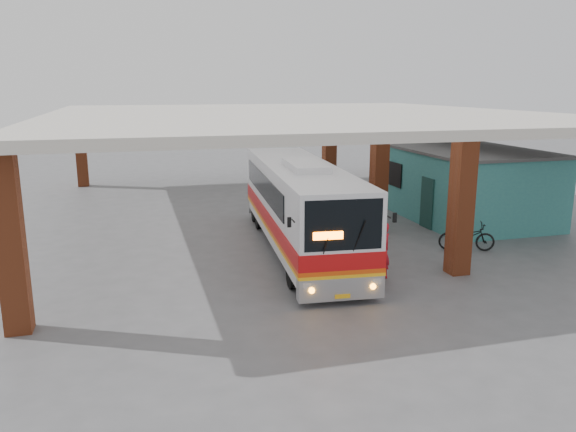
# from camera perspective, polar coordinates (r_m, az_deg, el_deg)

# --- Properties ---
(ground) EXTENTS (90.00, 90.00, 0.00)m
(ground) POSITION_cam_1_polar(r_m,az_deg,el_deg) (19.85, 4.71, -3.85)
(ground) COLOR #515154
(ground) RESTS_ON ground
(brick_columns) EXTENTS (20.10, 21.60, 4.35)m
(brick_columns) POSITION_cam_1_polar(r_m,az_deg,el_deg) (24.45, 3.90, 4.60)
(brick_columns) COLOR #984221
(brick_columns) RESTS_ON ground
(canopy_roof) EXTENTS (21.00, 23.00, 0.30)m
(canopy_roof) POSITION_cam_1_polar(r_m,az_deg,el_deg) (25.36, 0.82, 10.21)
(canopy_roof) COLOR beige
(canopy_roof) RESTS_ON brick_columns
(shop_building) EXTENTS (5.20, 8.20, 3.11)m
(shop_building) POSITION_cam_1_polar(r_m,az_deg,el_deg) (26.33, 17.19, 3.30)
(shop_building) COLOR #2F7477
(shop_building) RESTS_ON ground
(coach_bus) EXTENTS (3.33, 11.44, 3.29)m
(coach_bus) POSITION_cam_1_polar(r_m,az_deg,el_deg) (19.93, 1.18, 1.11)
(coach_bus) COLOR silver
(coach_bus) RESTS_ON ground
(motorcycle) EXTENTS (2.08, 1.35, 1.03)m
(motorcycle) POSITION_cam_1_polar(r_m,az_deg,el_deg) (21.04, 17.70, -2.00)
(motorcycle) COLOR black
(motorcycle) RESTS_ON ground
(pedestrian) EXTENTS (0.76, 0.63, 1.78)m
(pedestrian) POSITION_cam_1_polar(r_m,az_deg,el_deg) (17.24, 9.50, -3.52)
(pedestrian) COLOR red
(pedestrian) RESTS_ON ground
(red_chair) EXTENTS (0.40, 0.40, 0.75)m
(red_chair) POSITION_cam_1_polar(r_m,az_deg,el_deg) (27.37, 10.00, 1.45)
(red_chair) COLOR red
(red_chair) RESTS_ON ground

